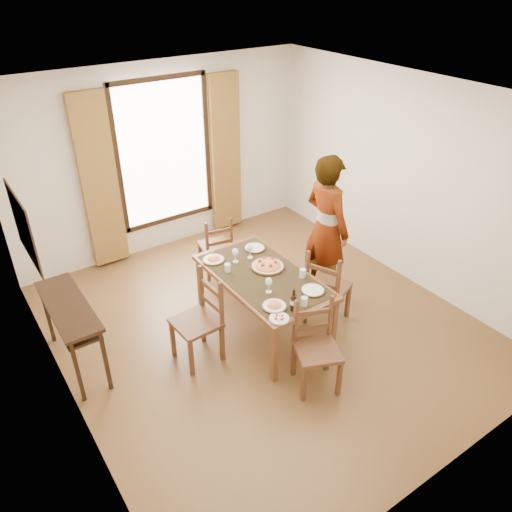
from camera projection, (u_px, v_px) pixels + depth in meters
ground at (263, 325)px, 6.05m from camera, size 5.00×5.00×0.00m
room_shell at (257, 206)px, 5.34m from camera, size 4.60×5.10×2.74m
console_table at (69, 313)px, 5.14m from camera, size 0.38×1.20×0.80m
dining_table at (263, 280)px, 5.66m from camera, size 0.92×1.67×0.76m
chair_west at (199, 322)px, 5.34m from camera, size 0.48×0.48×1.03m
chair_north at (216, 247)px, 6.83m from camera, size 0.46×0.46×0.90m
chair_south at (316, 349)px, 5.01m from camera, size 0.56×0.56×0.97m
chair_east at (327, 289)px, 5.88m from camera, size 0.59×0.59×1.02m
man at (326, 228)px, 6.16m from camera, size 0.72×0.50×1.90m
plate_sw at (274, 305)px, 5.10m from camera, size 0.27×0.27×0.05m
plate_se at (313, 289)px, 5.34m from camera, size 0.27×0.27×0.05m
plate_nw at (214, 258)px, 5.88m from camera, size 0.27×0.27×0.05m
plate_ne at (255, 247)px, 6.11m from camera, size 0.27×0.27×0.05m
pasta_platter at (268, 264)px, 5.73m from camera, size 0.40×0.40×0.10m
caprese_plate at (279, 318)px, 4.93m from camera, size 0.20×0.20×0.04m
wine_glass_a at (269, 285)px, 5.29m from camera, size 0.08×0.08×0.18m
wine_glass_b at (250, 251)px, 5.89m from camera, size 0.08×0.08×0.18m
wine_glass_c at (235, 255)px, 5.81m from camera, size 0.08×0.08×0.18m
tumbler_a at (303, 273)px, 5.56m from camera, size 0.07×0.07×0.10m
tumbler_b at (228, 268)px, 5.66m from camera, size 0.07×0.07×0.10m
tumbler_c at (304, 302)px, 5.10m from camera, size 0.07×0.07×0.10m
wine_bottle at (294, 300)px, 5.01m from camera, size 0.07×0.07×0.25m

